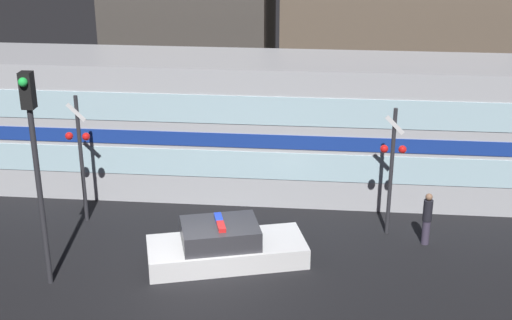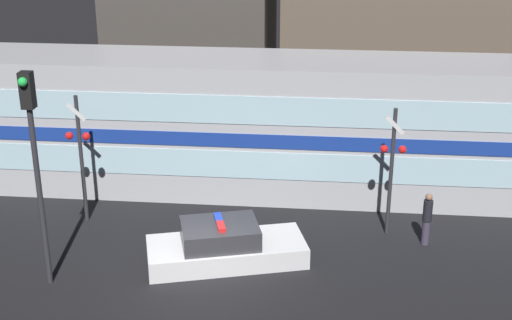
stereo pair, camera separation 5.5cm
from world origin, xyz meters
TOP-DOWN VIEW (x-y plane):
  - ground_plane at (0.00, 0.00)m, footprint 120.00×120.00m
  - train at (1.53, 6.70)m, footprint 23.22×3.12m
  - police_car at (0.34, 1.50)m, footprint 4.68×2.89m
  - pedestrian at (6.04, 3.11)m, footprint 0.27×0.27m
  - crossing_signal_near at (4.98, 3.64)m, footprint 0.76×0.31m
  - crossing_signal_far at (-4.34, 3.62)m, footprint 0.76×0.31m
  - traffic_light_corner at (-4.13, -0.09)m, footprint 0.30×0.46m
  - building_left at (-2.92, 15.51)m, footprint 6.82×6.73m
  - building_center at (5.76, 15.82)m, footprint 9.43×5.23m

SIDE VIEW (x-z plane):
  - ground_plane at x=0.00m, z-range 0.00..0.00m
  - police_car at x=0.34m, z-range -0.17..1.11m
  - pedestrian at x=6.04m, z-range 0.02..1.63m
  - crossing_signal_near at x=4.98m, z-range 0.29..4.24m
  - train at x=1.53m, z-range 0.00..4.58m
  - crossing_signal_far at x=-4.34m, z-range 0.29..4.36m
  - building_center at x=5.76m, z-range 0.00..6.68m
  - traffic_light_corner at x=-4.13m, z-range 0.96..6.70m
  - building_left at x=-2.92m, z-range 0.00..8.85m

